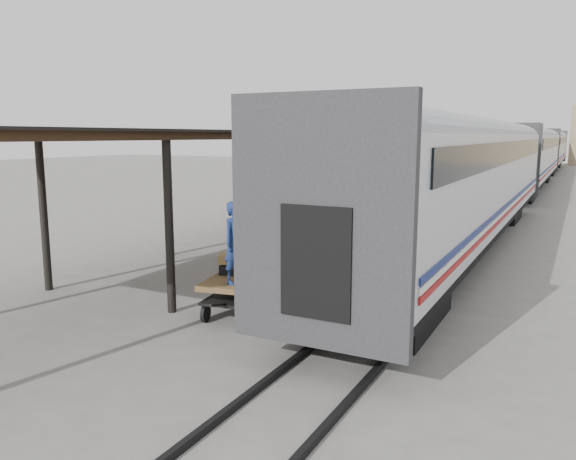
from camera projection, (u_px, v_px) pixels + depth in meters
The scene contains 10 objects.
ground at pixel (266, 298), 14.04m from camera, with size 160.00×160.00×0.00m, color slate.
train at pixel (529, 154), 41.67m from camera, with size 3.45×76.01×4.01m.
canopy at pixel (406, 136), 35.90m from camera, with size 4.90×64.30×4.15m.
rails at pixel (527, 189), 42.28m from camera, with size 1.54×150.00×0.12m.
building_left at pixel (466, 142), 89.77m from camera, with size 12.00×8.00×6.00m, color tan.
baggage_cart at pixel (243, 284), 12.85m from camera, with size 1.68×2.59×0.86m.
suitcase_stack at pixel (243, 263), 13.14m from camera, with size 1.24×1.21×0.57m.
luggage_tug at pixel (404, 197), 30.54m from camera, with size 1.18×1.79×1.51m.
porter at pixel (236, 243), 11.99m from camera, with size 0.65×0.42×1.77m, color navy.
pedestrian at pixel (332, 201), 26.41m from camera, with size 1.11×0.46×1.89m, color black.
Camera 1 is at (6.77, -11.77, 4.01)m, focal length 35.00 mm.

